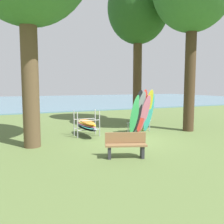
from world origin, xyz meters
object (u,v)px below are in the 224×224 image
leaning_board_pile (142,113)px  board_storage_rack (86,125)px  tree_mid_behind (138,10)px  park_bench (126,145)px

leaning_board_pile → board_storage_rack: bearing=170.5°
tree_mid_behind → leaning_board_pile: (-1.60, -3.30, -6.16)m
tree_mid_behind → park_bench: size_ratio=6.58×
leaning_board_pile → board_storage_rack: leaning_board_pile is taller
park_bench → tree_mid_behind: bearing=57.5°
tree_mid_behind → park_bench: (-4.33, -6.80, -6.77)m
tree_mid_behind → board_storage_rack: tree_mid_behind is taller
park_bench → leaning_board_pile: bearing=52.0°
board_storage_rack → park_bench: (0.10, -3.98, -0.10)m
tree_mid_behind → board_storage_rack: 8.49m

